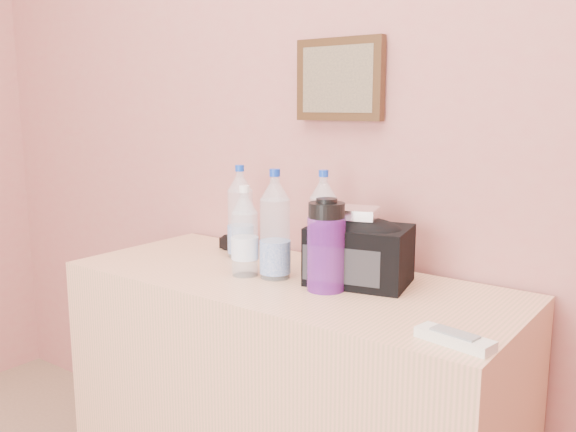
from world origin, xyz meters
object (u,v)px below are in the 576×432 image
object	(u,v)px
pet_large_b	(240,217)
pet_large_c	(323,226)
ac_remote	(455,339)
dresser	(287,411)
toiletry_bag	(359,251)
sunglasses	(237,245)
pet_small	(245,236)
nalgene_bottle	(326,245)
foil_packet	(353,213)
pet_large_d	(275,230)

from	to	relation	value
pet_large_b	pet_large_c	bearing A→B (deg)	6.55
pet_large_b	ac_remote	world-z (taller)	pet_large_b
dresser	toiletry_bag	size ratio (longest dim) A/B	4.93
pet_large_c	toiletry_bag	world-z (taller)	pet_large_c
sunglasses	pet_large_c	bearing A→B (deg)	-4.98
pet_small	nalgene_bottle	bearing A→B (deg)	3.72
nalgene_bottle	foil_packet	size ratio (longest dim) A/B	1.88
pet_large_c	foil_packet	bearing A→B (deg)	-25.21
pet_large_d	pet_small	distance (m)	0.09
ac_remote	toiletry_bag	xyz separation A→B (m)	(-0.38, 0.27, 0.08)
dresser	pet_large_d	size ratio (longest dim) A/B	4.24
pet_large_b	nalgene_bottle	xyz separation A→B (m)	(0.43, -0.14, -0.01)
nalgene_bottle	pet_small	bearing A→B (deg)	-176.28
nalgene_bottle	sunglasses	bearing A→B (deg)	157.91
pet_large_c	pet_small	xyz separation A→B (m)	(-0.14, -0.19, -0.02)
toiletry_bag	ac_remote	bearing A→B (deg)	-47.82
sunglasses	foil_packet	bearing A→B (deg)	-11.52
pet_large_b	foil_packet	xyz separation A→B (m)	(0.44, -0.03, 0.06)
pet_small	toiletry_bag	bearing A→B (deg)	22.58
nalgene_bottle	pet_large_c	bearing A→B (deg)	125.54
nalgene_bottle	ac_remote	size ratio (longest dim) A/B	1.49
toiletry_bag	pet_large_b	bearing A→B (deg)	163.20
pet_large_d	pet_small	size ratio (longest dim) A/B	1.19
pet_large_b	foil_packet	world-z (taller)	pet_large_b
dresser	pet_large_b	size ratio (longest dim) A/B	4.42
sunglasses	pet_small	bearing A→B (deg)	-46.12
pet_large_c	ac_remote	bearing A→B (deg)	-31.43
nalgene_bottle	ac_remote	world-z (taller)	nalgene_bottle
pet_large_d	nalgene_bottle	world-z (taller)	pet_large_d
pet_large_d	toiletry_bag	size ratio (longest dim) A/B	1.16
pet_large_c	pet_large_d	world-z (taller)	pet_large_d
pet_large_b	sunglasses	distance (m)	0.14
dresser	foil_packet	xyz separation A→B (m)	(0.17, 0.08, 0.61)
nalgene_bottle	ac_remote	distance (m)	0.46
nalgene_bottle	foil_packet	xyz separation A→B (m)	(0.02, 0.11, 0.07)
dresser	nalgene_bottle	bearing A→B (deg)	-11.17
pet_large_c	sunglasses	size ratio (longest dim) A/B	2.03
pet_large_b	pet_large_c	xyz separation A→B (m)	(0.30, 0.03, -0.00)
pet_large_c	pet_large_b	bearing A→B (deg)	-173.45
pet_small	ac_remote	world-z (taller)	pet_small
pet_large_b	nalgene_bottle	size ratio (longest dim) A/B	1.21
pet_large_b	nalgene_bottle	distance (m)	0.45
ac_remote	toiletry_bag	bearing A→B (deg)	155.17
pet_small	sunglasses	world-z (taller)	pet_small
pet_large_d	dresser	bearing A→B (deg)	30.23
sunglasses	toiletry_bag	bearing A→B (deg)	-11.07
pet_large_b	sunglasses	size ratio (longest dim) A/B	2.03
foil_packet	sunglasses	bearing A→B (deg)	170.08
pet_large_c	pet_large_d	bearing A→B (deg)	-109.09
sunglasses	ac_remote	distance (m)	0.98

